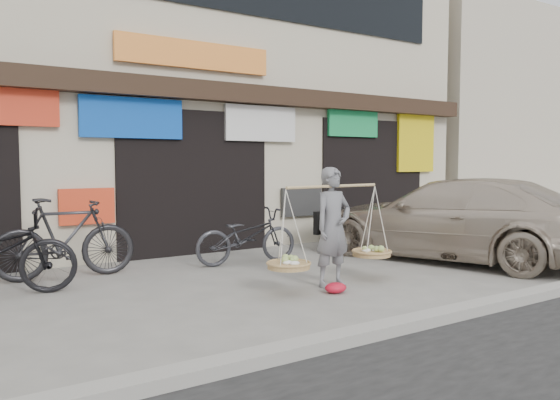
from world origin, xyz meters
TOP-DOWN VIEW (x-y plane):
  - ground at (0.00, 0.00)m, footprint 70.00×70.00m
  - kerb at (0.00, -2.00)m, footprint 70.00×0.25m
  - shophouse_block at (-0.00, 6.42)m, footprint 14.00×6.32m
  - neighbor_east at (13.50, 7.00)m, footprint 12.00×7.00m
  - street_vendor at (0.48, -0.02)m, footprint 2.13×0.68m
  - bike_1 at (-2.54, 2.55)m, footprint 2.07×0.76m
  - bike_2 at (0.30, 2.10)m, footprint 1.87×0.84m
  - suv at (3.58, 0.47)m, footprint 3.47×5.40m
  - red_bag at (0.26, -0.36)m, footprint 0.31×0.25m

SIDE VIEW (x-z plane):
  - ground at x=0.00m, z-range 0.00..0.00m
  - kerb at x=0.00m, z-range 0.00..0.12m
  - red_bag at x=0.26m, z-range 0.00..0.14m
  - bike_2 at x=0.30m, z-range 0.00..0.95m
  - bike_1 at x=-2.54m, z-range 0.00..1.21m
  - suv at x=3.58m, z-range 0.00..1.46m
  - street_vendor at x=0.48m, z-range -0.06..1.60m
  - neighbor_east at x=13.50m, z-range 0.00..6.40m
  - shophouse_block at x=0.00m, z-range -0.05..6.95m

